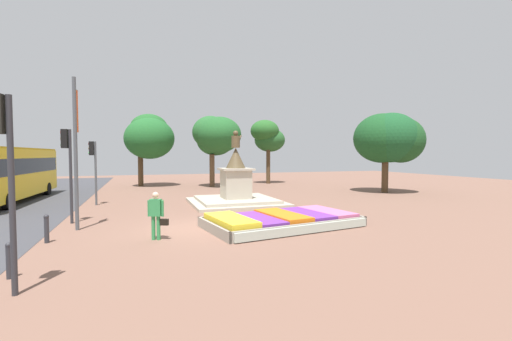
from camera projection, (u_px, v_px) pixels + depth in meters
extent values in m
plane|color=brown|center=(195.00, 229.00, 13.57)|extent=(78.07, 78.07, 0.00)
cube|color=#38281C|center=(282.00, 222.00, 14.08)|extent=(6.39, 3.97, 0.35)
cube|color=gray|center=(305.00, 229.00, 12.69)|extent=(6.11, 1.09, 0.39)
cube|color=gray|center=(264.00, 215.00, 15.47)|extent=(6.11, 1.09, 0.39)
cube|color=gray|center=(213.00, 229.00, 12.65)|extent=(0.62, 3.23, 0.39)
cube|color=gray|center=(339.00, 215.00, 15.50)|extent=(0.62, 3.23, 0.39)
cube|color=yellow|center=(231.00, 220.00, 12.98)|extent=(1.60, 3.00, 0.22)
cube|color=#72339E|center=(258.00, 219.00, 13.52)|extent=(1.60, 3.00, 0.11)
cube|color=orange|center=(282.00, 215.00, 14.06)|extent=(1.60, 3.00, 0.18)
cube|color=#72339E|center=(305.00, 214.00, 14.61)|extent=(1.60, 3.00, 0.13)
cube|color=#D86699|center=(326.00, 212.00, 15.15)|extent=(1.60, 3.00, 0.14)
cube|color=#B2BCAD|center=(306.00, 229.00, 12.64)|extent=(5.82, 1.14, 0.32)
cube|color=#B5AA96|center=(236.00, 202.00, 20.57)|extent=(5.30, 5.30, 0.17)
cube|color=#B3A995|center=(236.00, 199.00, 20.56)|extent=(4.40, 4.40, 0.17)
cube|color=#B2A893|center=(236.00, 184.00, 20.52)|extent=(1.58, 1.58, 1.69)
cube|color=#B2A893|center=(236.00, 169.00, 20.47)|extent=(1.87, 1.87, 0.12)
cone|color=brown|center=(236.00, 158.00, 20.44)|extent=(1.19, 1.19, 1.22)
cylinder|color=brown|center=(236.00, 142.00, 20.40)|extent=(0.51, 0.51, 0.71)
sphere|color=brown|center=(236.00, 133.00, 20.38)|extent=(0.31, 0.31, 0.31)
cylinder|color=brown|center=(239.00, 140.00, 20.66)|extent=(0.48, 0.40, 0.55)
cylinder|color=#2D2D33|center=(12.00, 196.00, 7.05)|extent=(0.12, 0.12, 4.16)
cylinder|color=#2D2D33|center=(71.00, 177.00, 14.56)|extent=(0.12, 0.12, 4.02)
cube|color=black|center=(65.00, 139.00, 14.44)|extent=(0.26, 0.30, 0.80)
cylinder|color=red|center=(61.00, 132.00, 14.39)|extent=(0.04, 0.14, 0.14)
cylinder|color=#543E08|center=(61.00, 139.00, 14.41)|extent=(0.04, 0.14, 0.14)
cylinder|color=#0D4211|center=(61.00, 145.00, 14.42)|extent=(0.04, 0.14, 0.14)
cylinder|color=#4C5156|center=(96.00, 173.00, 19.90)|extent=(0.12, 0.12, 3.71)
cube|color=black|center=(91.00, 148.00, 19.77)|extent=(0.24, 0.28, 0.80)
cylinder|color=#4B0808|center=(89.00, 144.00, 19.71)|extent=(0.03, 0.14, 0.14)
cylinder|color=#543E08|center=(89.00, 148.00, 19.73)|extent=(0.03, 0.14, 0.14)
cylinder|color=green|center=(89.00, 153.00, 19.74)|extent=(0.03, 0.14, 0.14)
cylinder|color=#4C5156|center=(76.00, 154.00, 13.21)|extent=(0.14, 0.14, 5.92)
cube|color=#D84C19|center=(76.00, 111.00, 13.44)|extent=(0.04, 0.51, 1.67)
cylinder|color=#4C5156|center=(76.00, 89.00, 13.41)|extent=(0.06, 0.65, 0.03)
cube|color=gold|center=(6.00, 173.00, 20.97)|extent=(3.07, 11.90, 2.93)
cube|color=black|center=(6.00, 166.00, 20.95)|extent=(3.07, 11.54, 0.94)
cube|color=#B79214|center=(5.00, 148.00, 20.90)|extent=(3.01, 11.66, 0.10)
cylinder|color=black|center=(10.00, 190.00, 24.38)|extent=(0.32, 0.91, 0.90)
cylinder|color=black|center=(48.00, 189.00, 25.04)|extent=(0.32, 0.91, 0.90)
cylinder|color=black|center=(7.00, 201.00, 18.25)|extent=(0.32, 0.91, 0.90)
cylinder|color=#338C4C|center=(153.00, 228.00, 11.80)|extent=(0.13, 0.13, 0.83)
cylinder|color=#338C4C|center=(159.00, 228.00, 11.79)|extent=(0.13, 0.13, 0.83)
cube|color=#338C4C|center=(156.00, 208.00, 11.76)|extent=(0.44, 0.35, 0.59)
cylinder|color=#338C4C|center=(149.00, 208.00, 11.78)|extent=(0.09, 0.09, 0.56)
cylinder|color=#338C4C|center=(163.00, 208.00, 11.75)|extent=(0.09, 0.09, 0.56)
sphere|color=beige|center=(156.00, 195.00, 11.74)|extent=(0.21, 0.21, 0.21)
cube|color=black|center=(164.00, 222.00, 11.77)|extent=(0.30, 0.22, 0.22)
cylinder|color=#2D2D33|center=(9.00, 263.00, 8.08)|extent=(0.13, 0.13, 0.77)
sphere|color=#2D2D33|center=(8.00, 245.00, 8.06)|extent=(0.14, 0.14, 0.14)
cylinder|color=#2D2D33|center=(47.00, 230.00, 11.38)|extent=(0.15, 0.15, 0.84)
sphere|color=#2D2D33|center=(46.00, 217.00, 11.36)|extent=(0.16, 0.16, 0.16)
cylinder|color=#4C3823|center=(141.00, 169.00, 32.04)|extent=(0.48, 0.48, 3.20)
ellipsoid|color=#215F29|center=(150.00, 138.00, 31.69)|extent=(4.54, 4.15, 3.80)
ellipsoid|color=#215C27|center=(149.00, 128.00, 32.57)|extent=(3.48, 2.97, 2.66)
cylinder|color=#4C3823|center=(268.00, 167.00, 34.91)|extent=(0.41, 0.41, 3.44)
ellipsoid|color=#265928|center=(270.00, 140.00, 35.38)|extent=(3.17, 3.05, 2.44)
ellipsoid|color=#275D25|center=(265.00, 131.00, 34.74)|extent=(2.91, 2.88, 2.22)
cylinder|color=#4C3823|center=(385.00, 177.00, 26.60)|extent=(0.50, 0.50, 2.46)
ellipsoid|color=#194E27|center=(391.00, 138.00, 26.38)|extent=(4.23, 4.31, 3.83)
ellipsoid|color=#1A4C22|center=(382.00, 138.00, 26.70)|extent=(4.28, 4.54, 3.85)
ellipsoid|color=#1C4A21|center=(401.00, 140.00, 26.24)|extent=(3.62, 3.44, 3.49)
cylinder|color=brown|center=(212.00, 171.00, 31.42)|extent=(0.46, 0.46, 2.98)
ellipsoid|color=#265F2B|center=(211.00, 132.00, 31.45)|extent=(3.35, 3.56, 2.99)
ellipsoid|color=#255E2A|center=(215.00, 141.00, 32.07)|extent=(3.48, 3.58, 2.79)
ellipsoid|color=#225B28|center=(219.00, 135.00, 30.79)|extent=(3.92, 4.13, 3.24)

